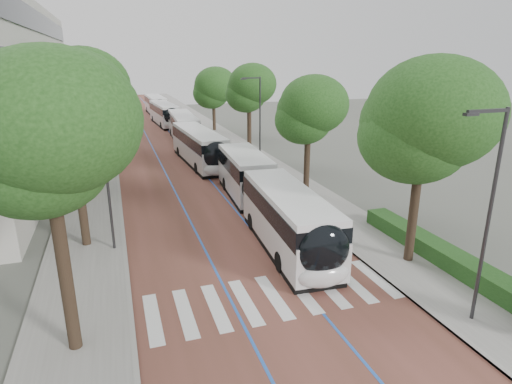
% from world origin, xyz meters
% --- Properties ---
extents(ground, '(160.00, 160.00, 0.00)m').
position_xyz_m(ground, '(0.00, 0.00, 0.00)').
color(ground, '#51544C').
rests_on(ground, ground).
extents(road, '(11.00, 140.00, 0.02)m').
position_xyz_m(road, '(0.00, 40.00, 0.01)').
color(road, brown).
rests_on(road, ground).
extents(sidewalk_left, '(4.00, 140.00, 0.12)m').
position_xyz_m(sidewalk_left, '(-7.50, 40.00, 0.06)').
color(sidewalk_left, gray).
rests_on(sidewalk_left, ground).
extents(sidewalk_right, '(4.00, 140.00, 0.12)m').
position_xyz_m(sidewalk_right, '(7.50, 40.00, 0.06)').
color(sidewalk_right, gray).
rests_on(sidewalk_right, ground).
extents(kerb_left, '(0.20, 140.00, 0.14)m').
position_xyz_m(kerb_left, '(-5.60, 40.00, 0.06)').
color(kerb_left, gray).
rests_on(kerb_left, ground).
extents(kerb_right, '(0.20, 140.00, 0.14)m').
position_xyz_m(kerb_right, '(5.60, 40.00, 0.06)').
color(kerb_right, gray).
rests_on(kerb_right, ground).
extents(zebra_crossing, '(10.55, 3.60, 0.01)m').
position_xyz_m(zebra_crossing, '(0.20, 1.00, 0.03)').
color(zebra_crossing, silver).
rests_on(zebra_crossing, ground).
extents(lane_line_left, '(0.12, 126.00, 0.01)m').
position_xyz_m(lane_line_left, '(-1.60, 40.00, 0.02)').
color(lane_line_left, blue).
rests_on(lane_line_left, road).
extents(lane_line_right, '(0.12, 126.00, 0.01)m').
position_xyz_m(lane_line_right, '(1.60, 40.00, 0.02)').
color(lane_line_right, blue).
rests_on(lane_line_right, road).
extents(hedge, '(1.20, 14.00, 0.80)m').
position_xyz_m(hedge, '(9.10, 0.00, 0.52)').
color(hedge, '#173B14').
rests_on(hedge, sidewalk_right).
extents(streetlight_near, '(1.82, 0.20, 8.00)m').
position_xyz_m(streetlight_near, '(6.62, -3.00, 4.82)').
color(streetlight_near, '#2E2E30').
rests_on(streetlight_near, sidewalk_right).
extents(streetlight_far, '(1.82, 0.20, 8.00)m').
position_xyz_m(streetlight_far, '(6.62, 22.00, 4.82)').
color(streetlight_far, '#2E2E30').
rests_on(streetlight_far, sidewalk_right).
extents(lamp_post_left, '(0.14, 0.14, 8.00)m').
position_xyz_m(lamp_post_left, '(-6.10, 8.00, 4.12)').
color(lamp_post_left, '#2E2E30').
rests_on(lamp_post_left, sidewalk_left).
extents(trees_left, '(6.30, 60.16, 9.87)m').
position_xyz_m(trees_left, '(-7.50, 26.03, 7.01)').
color(trees_left, black).
rests_on(trees_left, ground).
extents(trees_right, '(5.96, 47.84, 9.26)m').
position_xyz_m(trees_right, '(7.70, 21.36, 6.18)').
color(trees_right, black).
rests_on(trees_right, ground).
extents(lead_bus, '(3.62, 18.51, 3.20)m').
position_xyz_m(lead_bus, '(2.80, 9.06, 1.63)').
color(lead_bus, black).
rests_on(lead_bus, ground).
extents(bus_queued_0, '(3.22, 12.52, 3.20)m').
position_xyz_m(bus_queued_0, '(1.96, 25.24, 1.62)').
color(bus_queued_0, silver).
rests_on(bus_queued_0, ground).
extents(bus_queued_1, '(3.04, 12.49, 3.20)m').
position_xyz_m(bus_queued_1, '(2.45, 37.48, 1.62)').
color(bus_queued_1, silver).
rests_on(bus_queued_1, ground).
extents(bus_queued_2, '(3.26, 12.53, 3.20)m').
position_xyz_m(bus_queued_2, '(1.91, 51.27, 1.62)').
color(bus_queued_2, silver).
rests_on(bus_queued_2, ground).
extents(bus_queued_3, '(2.86, 12.46, 3.20)m').
position_xyz_m(bus_queued_3, '(1.97, 64.62, 1.62)').
color(bus_queued_3, silver).
rests_on(bus_queued_3, ground).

